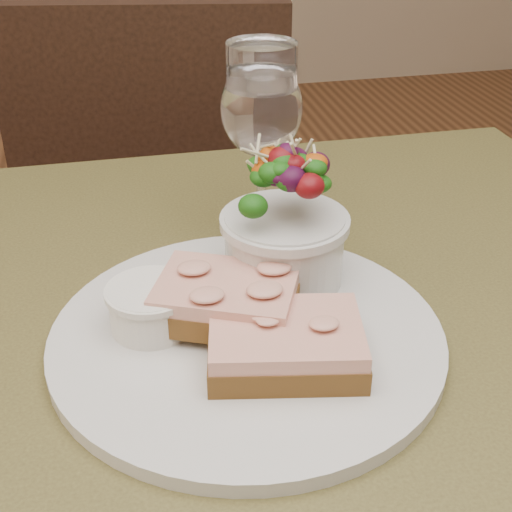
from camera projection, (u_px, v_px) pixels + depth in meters
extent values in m
cube|color=#3F381B|center=(285.00, 359.00, 0.58)|extent=(0.80, 0.80, 0.04)
cylinder|color=black|center=(435.00, 383.00, 1.12)|extent=(0.05, 0.05, 0.71)
cube|color=black|center=(167.00, 227.00, 1.36)|extent=(0.49, 0.49, 0.04)
cube|color=black|center=(150.00, 156.00, 1.08)|extent=(0.42, 0.11, 0.45)
cube|color=black|center=(174.00, 323.00, 1.47)|extent=(0.42, 0.42, 0.45)
cylinder|color=silver|center=(247.00, 337.00, 0.56)|extent=(0.31, 0.31, 0.01)
cube|color=#432312|center=(286.00, 350.00, 0.52)|extent=(0.13, 0.10, 0.02)
cube|color=beige|center=(286.00, 332.00, 0.51)|extent=(0.12, 0.10, 0.01)
cube|color=#432312|center=(227.00, 305.00, 0.56)|extent=(0.13, 0.12, 0.02)
cube|color=beige|center=(226.00, 288.00, 0.55)|extent=(0.13, 0.11, 0.01)
cylinder|color=silver|center=(151.00, 307.00, 0.55)|extent=(0.06, 0.06, 0.04)
cylinder|color=brown|center=(150.00, 291.00, 0.54)|extent=(0.06, 0.06, 0.01)
cylinder|color=silver|center=(284.00, 247.00, 0.61)|extent=(0.10, 0.10, 0.06)
ellipsoid|color=#0D3309|center=(286.00, 188.00, 0.58)|extent=(0.09, 0.09, 0.06)
ellipsoid|color=#0D3309|center=(154.00, 279.00, 0.61)|extent=(0.04, 0.04, 0.01)
sphere|color=maroon|center=(137.00, 282.00, 0.60)|extent=(0.02, 0.02, 0.02)
cylinder|color=white|center=(261.00, 230.00, 0.72)|extent=(0.07, 0.07, 0.00)
cylinder|color=white|center=(261.00, 188.00, 0.69)|extent=(0.01, 0.01, 0.09)
ellipsoid|color=white|center=(261.00, 109.00, 0.65)|extent=(0.08, 0.08, 0.09)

